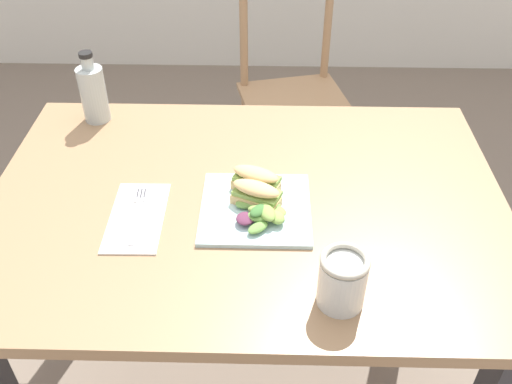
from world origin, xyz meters
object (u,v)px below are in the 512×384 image
(bottle_cold_brew, at_px, (94,96))
(sandwich_half_back, at_px, (256,179))
(plate_lunch, at_px, (256,209))
(sandwich_half_front, at_px, (256,194))
(dining_table, at_px, (247,240))
(fork_on_napkin, at_px, (138,211))
(mason_jar_iced_tea, at_px, (342,282))
(chair_wooden_far, at_px, (293,96))

(bottle_cold_brew, bearing_deg, sandwich_half_back, -35.17)
(plate_lunch, xyz_separation_m, sandwich_half_front, (0.00, 0.01, 0.03))
(dining_table, relative_size, sandwich_half_front, 9.97)
(dining_table, xyz_separation_m, sandwich_half_back, (0.02, 0.02, 0.17))
(fork_on_napkin, relative_size, mason_jar_iced_tea, 1.65)
(sandwich_half_front, xyz_separation_m, mason_jar_iced_tea, (0.16, -0.27, 0.01))
(bottle_cold_brew, bearing_deg, chair_wooden_far, 49.46)
(dining_table, distance_m, sandwich_half_front, 0.18)
(mason_jar_iced_tea, bearing_deg, fork_on_napkin, 150.37)
(dining_table, xyz_separation_m, fork_on_napkin, (-0.24, -0.06, 0.14))
(sandwich_half_front, distance_m, bottle_cold_brew, 0.58)
(chair_wooden_far, height_order, bottle_cold_brew, bottle_cold_brew)
(plate_lunch, xyz_separation_m, bottle_cold_brew, (-0.44, 0.38, 0.07))
(dining_table, distance_m, chair_wooden_far, 1.02)
(dining_table, height_order, fork_on_napkin, fork_on_napkin)
(plate_lunch, relative_size, sandwich_half_front, 2.04)
(chair_wooden_far, relative_size, sandwich_half_back, 7.33)
(chair_wooden_far, distance_m, bottle_cold_brew, 0.94)
(dining_table, distance_m, mason_jar_iced_tea, 0.40)
(dining_table, bearing_deg, fork_on_napkin, -166.58)
(plate_lunch, bearing_deg, fork_on_napkin, -176.95)
(sandwich_half_front, bearing_deg, bottle_cold_brew, 140.64)
(bottle_cold_brew, relative_size, mason_jar_iced_tea, 1.75)
(chair_wooden_far, height_order, mason_jar_iced_tea, chair_wooden_far)
(plate_lunch, distance_m, sandwich_half_back, 0.07)
(sandwich_half_back, xyz_separation_m, bottle_cold_brew, (-0.44, 0.31, 0.03))
(dining_table, relative_size, fork_on_napkin, 6.36)
(sandwich_half_front, xyz_separation_m, fork_on_napkin, (-0.26, -0.02, -0.03))
(sandwich_half_front, bearing_deg, mason_jar_iced_tea, -58.60)
(dining_table, height_order, chair_wooden_far, chair_wooden_far)
(bottle_cold_brew, bearing_deg, mason_jar_iced_tea, -46.09)
(mason_jar_iced_tea, bearing_deg, dining_table, 122.02)
(dining_table, relative_size, mason_jar_iced_tea, 10.50)
(chair_wooden_far, distance_m, fork_on_napkin, 1.16)
(dining_table, relative_size, plate_lunch, 4.89)
(chair_wooden_far, xyz_separation_m, mason_jar_iced_tea, (0.04, -1.29, 0.34))
(sandwich_half_front, bearing_deg, fork_on_napkin, -174.56)
(plate_lunch, bearing_deg, sandwich_half_front, 83.54)
(mason_jar_iced_tea, bearing_deg, sandwich_half_back, 117.25)
(sandwich_half_front, xyz_separation_m, bottle_cold_brew, (-0.44, 0.36, 0.03))
(sandwich_half_front, height_order, bottle_cold_brew, bottle_cold_brew)
(fork_on_napkin, xyz_separation_m, mason_jar_iced_tea, (0.42, -0.24, 0.04))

